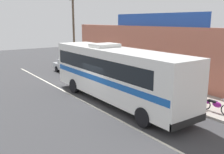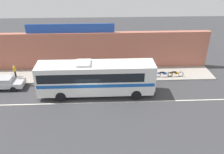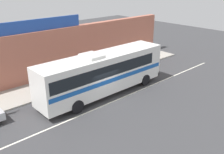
{
  "view_description": "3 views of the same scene",
  "coord_description": "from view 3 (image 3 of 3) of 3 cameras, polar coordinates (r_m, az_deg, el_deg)",
  "views": [
    {
      "loc": [
        13.82,
        -8.56,
        5.3
      ],
      "look_at": [
        0.98,
        0.44,
        1.8
      ],
      "focal_mm": 40.75,
      "sensor_mm": 36.0,
      "label": 1
    },
    {
      "loc": [
        1.44,
        -20.49,
        13.31
      ],
      "look_at": [
        2.4,
        0.65,
        2.13
      ],
      "focal_mm": 37.47,
      "sensor_mm": 36.0,
      "label": 2
    },
    {
      "loc": [
        -11.94,
        -14.17,
        9.42
      ],
      "look_at": [
        2.07,
        1.21,
        1.1
      ],
      "focal_mm": 40.17,
      "sensor_mm": 36.0,
      "label": 3
    }
  ],
  "objects": [
    {
      "name": "ground_plane",
      "position": [
        20.79,
        -1.98,
        -5.16
      ],
      "size": [
        70.0,
        70.0,
        0.0
      ],
      "primitive_type": "plane",
      "color": "#3A3A3D"
    },
    {
      "name": "sidewalk_slab",
      "position": [
        24.6,
        -9.87,
        -0.88
      ],
      "size": [
        30.0,
        3.6,
        0.14
      ],
      "primitive_type": "cube",
      "color": "#A8A399",
      "rests_on": "ground_plane"
    },
    {
      "name": "storefront_facade",
      "position": [
        25.59,
        -12.85,
        5.33
      ],
      "size": [
        30.0,
        0.7,
        4.8
      ],
      "primitive_type": "cube",
      "color": "#B26651",
      "rests_on": "ground_plane"
    },
    {
      "name": "storefront_billboard",
      "position": [
        23.91,
        -18.38,
        10.92
      ],
      "size": [
        10.7,
        0.12,
        1.1
      ],
      "primitive_type": "cube",
      "color": "#234CAD",
      "rests_on": "storefront_facade"
    },
    {
      "name": "road_center_stripe",
      "position": [
        20.25,
        -0.5,
        -5.91
      ],
      "size": [
        30.0,
        0.14,
        0.01
      ],
      "primitive_type": "cube",
      "color": "silver",
      "rests_on": "ground_plane"
    },
    {
      "name": "intercity_bus",
      "position": [
        20.95,
        -2.11,
        1.23
      ],
      "size": [
        12.0,
        2.63,
        3.78
      ],
      "color": "white",
      "rests_on": "ground_plane"
    },
    {
      "name": "motorcycle_green",
      "position": [
        27.1,
        1.73,
        2.72
      ],
      "size": [
        1.89,
        0.56,
        0.94
      ],
      "color": "black",
      "rests_on": "sidewalk_slab"
    },
    {
      "name": "motorcycle_orange",
      "position": [
        29.05,
        5.88,
        3.94
      ],
      "size": [
        1.92,
        0.56,
        0.94
      ],
      "color": "black",
      "rests_on": "sidewalk_slab"
    },
    {
      "name": "motorcycle_red",
      "position": [
        30.13,
        7.71,
        4.51
      ],
      "size": [
        1.9,
        0.56,
        0.94
      ],
      "color": "black",
      "rests_on": "sidewalk_slab"
    },
    {
      "name": "motorcycle_black",
      "position": [
        26.03,
        -0.23,
        1.91
      ],
      "size": [
        1.89,
        0.56,
        0.94
      ],
      "color": "black",
      "rests_on": "sidewalk_slab"
    }
  ]
}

